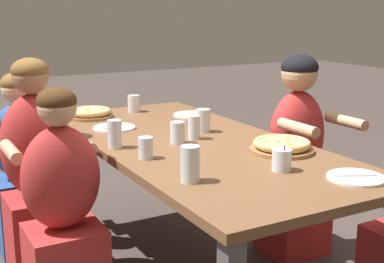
{
  "coord_description": "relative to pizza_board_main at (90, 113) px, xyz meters",
  "views": [
    {
      "loc": [
        2.32,
        -1.3,
        1.45
      ],
      "look_at": [
        0.0,
        0.0,
        0.82
      ],
      "focal_mm": 50.0,
      "sensor_mm": 36.0,
      "label": 1
    }
  ],
  "objects": [
    {
      "name": "dining_table",
      "position": [
        0.83,
        0.26,
        -0.11
      ],
      "size": [
        2.12,
        0.94,
        0.77
      ],
      "color": "brown",
      "rests_on": "ground"
    },
    {
      "name": "pizza_board_main",
      "position": [
        0.0,
        0.0,
        0.0
      ],
      "size": [
        0.28,
        0.28,
        0.06
      ],
      "color": "#996B42",
      "rests_on": "dining_table"
    },
    {
      "name": "pizza_board_second",
      "position": [
        1.22,
        0.53,
        0.0
      ],
      "size": [
        0.3,
        0.3,
        0.06
      ],
      "color": "#996B42",
      "rests_on": "dining_table"
    },
    {
      "name": "empty_plate_a",
      "position": [
        0.37,
        0.02,
        -0.02
      ],
      "size": [
        0.24,
        0.24,
        0.02
      ],
      "color": "white",
      "rests_on": "dining_table"
    },
    {
      "name": "empty_plate_b",
      "position": [
        0.26,
        0.58,
        -0.02
      ],
      "size": [
        0.23,
        0.23,
        0.02
      ],
      "color": "white",
      "rests_on": "dining_table"
    },
    {
      "name": "empty_plate_c",
      "position": [
        1.69,
        0.53,
        -0.02
      ],
      "size": [
        0.23,
        0.23,
        0.02
      ],
      "color": "white",
      "rests_on": "dining_table"
    },
    {
      "name": "cocktail_glass_blue",
      "position": [
        1.46,
        0.34,
        0.01
      ],
      "size": [
        0.08,
        0.08,
        0.12
      ],
      "color": "silver",
      "rests_on": "dining_table"
    },
    {
      "name": "drinking_glass_a",
      "position": [
        1.01,
        -0.08,
        0.02
      ],
      "size": [
        0.07,
        0.07,
        0.1
      ],
      "color": "silver",
      "rests_on": "dining_table"
    },
    {
      "name": "drinking_glass_b",
      "position": [
        0.83,
        0.18,
        0.03
      ],
      "size": [
        0.07,
        0.07,
        0.11
      ],
      "color": "silver",
      "rests_on": "dining_table"
    },
    {
      "name": "drinking_glass_c",
      "position": [
        0.79,
        0.3,
        0.03
      ],
      "size": [
        0.06,
        0.06,
        0.12
      ],
      "color": "silver",
      "rests_on": "dining_table"
    },
    {
      "name": "drinking_glass_d",
      "position": [
        0.68,
        0.42,
        0.03
      ],
      "size": [
        0.08,
        0.08,
        0.13
      ],
      "color": "silver",
      "rests_on": "dining_table"
    },
    {
      "name": "drinking_glass_e",
      "position": [
        1.4,
        -0.06,
        0.03
      ],
      "size": [
        0.08,
        0.08,
        0.15
      ],
      "color": "silver",
      "rests_on": "dining_table"
    },
    {
      "name": "drinking_glass_f",
      "position": [
        0.76,
        -0.13,
        0.03
      ],
      "size": [
        0.07,
        0.07,
        0.14
      ],
      "color": "silver",
      "rests_on": "dining_table"
    },
    {
      "name": "drinking_glass_g",
      "position": [
        -0.04,
        0.31,
        0.02
      ],
      "size": [
        0.08,
        0.08,
        0.11
      ],
      "color": "silver",
      "rests_on": "dining_table"
    },
    {
      "name": "diner_near_midleft",
      "position": [
        0.36,
        -0.43,
        -0.26
      ],
      "size": [
        0.51,
        0.4,
        1.19
      ],
      "rotation": [
        0.0,
        0.0,
        1.57
      ],
      "color": "#B22D2D",
      "rests_on": "ground"
    },
    {
      "name": "diner_far_center",
      "position": [
        0.83,
        0.96,
        -0.25
      ],
      "size": [
        0.51,
        0.4,
        1.19
      ],
      "rotation": [
        0.0,
        0.0,
        -1.57
      ],
      "color": "#B22D2D",
      "rests_on": "ground"
    },
    {
      "name": "diner_near_left",
      "position": [
        -0.01,
        -0.43,
        -0.31
      ],
      "size": [
        0.51,
        0.4,
        1.08
      ],
      "rotation": [
        0.0,
        0.0,
        1.57
      ],
      "color": "#2D5193",
      "rests_on": "ground"
    },
    {
      "name": "diner_near_center",
      "position": [
        0.85,
        -0.43,
        -0.31
      ],
      "size": [
        0.51,
        0.4,
        1.11
      ],
      "rotation": [
        0.0,
        0.0,
        1.57
      ],
      "color": "#B22D2D",
      "rests_on": "ground"
    }
  ]
}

